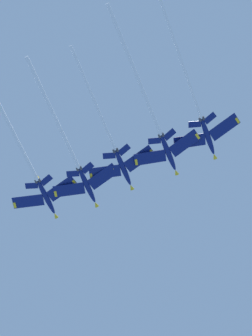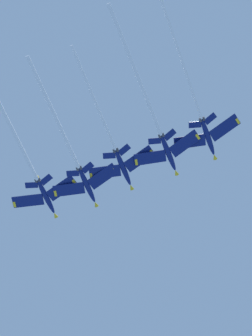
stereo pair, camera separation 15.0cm
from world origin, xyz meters
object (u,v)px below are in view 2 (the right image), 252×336
jet_far_right (198,109)px  jet_inner_right (154,118)px  jet_inner_left (73,155)px  jet_far_left (31,167)px  jet_centre (114,147)px

jet_far_right → jet_inner_right: bearing=-105.6°
jet_inner_left → jet_inner_right: jet_inner_left is taller
jet_far_left → jet_inner_left: bearing=71.0°
jet_inner_right → jet_far_right: 12.69m
jet_centre → jet_far_left: bearing=-106.8°
jet_far_left → jet_inner_left: jet_far_left is taller
jet_centre → jet_far_right: 25.74m
jet_inner_left → jet_inner_right: (12.07, 21.84, -1.08)m
jet_far_left → jet_inner_right: bearing=64.4°
jet_far_left → jet_inner_right: (16.11, 33.55, -1.04)m
jet_inner_right → jet_centre: bearing=-131.1°
jet_inner_right → jet_far_right: size_ratio=0.97×
jet_inner_left → jet_centre: bearing=75.4°
jet_inner_left → jet_far_right: jet_far_right is taller
jet_far_left → jet_far_right: size_ratio=0.91×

